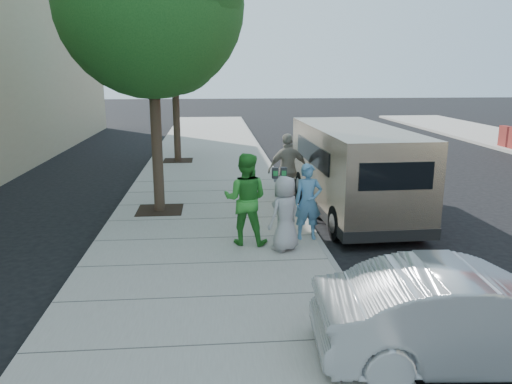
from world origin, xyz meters
The scene contains 11 objects.
ground centered at (0.00, 0.00, 0.00)m, with size 120.00×120.00×0.00m, color black.
sidewalk centered at (-1.00, 0.00, 0.07)m, with size 5.00×60.00×0.15m, color gray.
curb_face centered at (1.44, 0.00, 0.07)m, with size 0.12×60.00×0.16m, color gray.
tree_far centered at (-2.25, 10.00, 4.88)m, with size 3.92×3.80×6.49m.
parking_meter centered at (0.59, 0.03, 1.29)m, with size 0.33×0.12×1.57m.
van centered at (2.83, 2.16, 1.25)m, with size 2.31×6.41×2.36m.
sedan centered at (2.45, -5.01, 0.67)m, with size 1.42×4.06×1.34m, color #A5A8AC.
person_officer centered at (1.20, -0.23, 0.99)m, with size 0.61×0.40×1.68m, color #5488B3.
person_green_shirt centered at (-0.18, -0.42, 1.13)m, with size 0.96×0.74×1.97m, color green.
person_gray_shirt centered at (0.59, -0.90, 0.93)m, with size 0.77×0.50×1.57m, color #A3A2A5.
person_striped_polo centered at (1.20, 2.70, 1.14)m, with size 1.16×0.48×1.98m, color gray.
Camera 1 is at (-0.86, -10.64, 3.78)m, focal length 35.00 mm.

